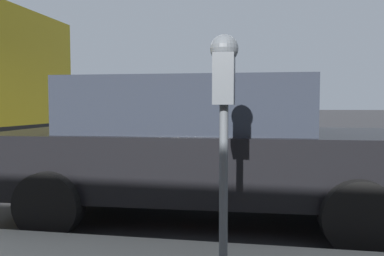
{
  "coord_description": "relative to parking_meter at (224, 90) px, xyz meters",
  "views": [
    {
      "loc": [
        -5.17,
        -1.03,
        1.25
      ],
      "look_at": [
        -2.3,
        -0.54,
        1.08
      ],
      "focal_mm": 35.0,
      "sensor_mm": 36.0,
      "label": 1
    }
  ],
  "objects": [
    {
      "name": "car_black",
      "position": [
        1.65,
        0.39,
        -0.55
      ],
      "size": [
        2.2,
        4.52,
        1.54
      ],
      "rotation": [
        0.0,
        0.0,
        3.17
      ],
      "color": "black",
      "rests_on": "ground_plane"
    },
    {
      "name": "ground_plane",
      "position": [
        2.64,
        0.82,
        -1.35
      ],
      "size": [
        220.0,
        220.0,
        0.0
      ],
      "primitive_type": "plane",
      "color": "#2B2B2D"
    },
    {
      "name": "parking_meter",
      "position": [
        0.0,
        0.0,
        0.0
      ],
      "size": [
        0.21,
        0.19,
        1.58
      ],
      "color": "#4C5156",
      "rests_on": "sidewalk"
    }
  ]
}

